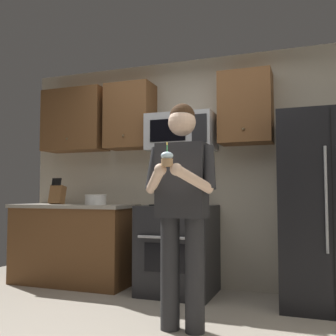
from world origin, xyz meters
The scene contains 10 objects.
wall_back centered at (0.00, 1.75, 1.30)m, with size 4.40×0.10×2.60m, color #B7AD99.
oven_range centered at (-0.15, 1.36, 0.46)m, with size 0.76×0.70×0.93m.
microwave centered at (-0.15, 1.48, 1.72)m, with size 0.74×0.41×0.40m.
refrigerator centered at (1.35, 1.32, 0.90)m, with size 0.90×0.75×1.80m.
cabinet_row_upper centered at (-0.72, 1.53, 1.95)m, with size 2.78×0.36×0.76m.
counter_left centered at (-1.45, 1.38, 0.46)m, with size 1.44×0.66×0.92m.
knife_block centered at (-1.65, 1.33, 1.04)m, with size 0.16×0.15×0.32m.
bowl_large_white centered at (-1.14, 1.33, 0.98)m, with size 0.25×0.25×0.11m.
person centered at (0.23, 0.31, 1.00)m, with size 0.60×0.48×1.76m.
cupcake centered at (0.23, -0.02, 1.29)m, with size 0.09×0.09×0.17m.
Camera 1 is at (1.18, -2.60, 1.05)m, focal length 41.95 mm.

